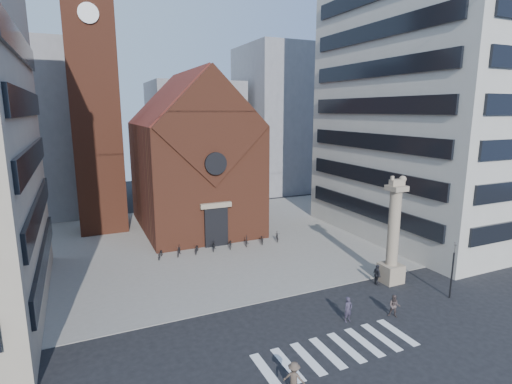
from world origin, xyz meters
TOP-DOWN VIEW (x-y plane):
  - ground at (0.00, 0.00)m, footprint 120.00×120.00m
  - piazza at (0.00, 19.00)m, footprint 46.00×30.00m
  - zebra_crossing at (0.55, -3.00)m, footprint 10.20×3.20m
  - church at (0.00, 25.04)m, footprint 12.00×16.65m
  - campanile at (-10.00, 28.00)m, footprint 5.50×5.50m
  - building_right at (24.00, 12.00)m, footprint 18.00×22.00m
  - bg_block_left at (-20.00, 40.00)m, footprint 16.00×14.00m
  - bg_block_mid at (6.00, 45.00)m, footprint 14.00×12.00m
  - bg_block_right at (22.00, 42.00)m, footprint 16.00×14.00m
  - lion_column at (10.01, 3.00)m, footprint 1.63×1.60m
  - traffic_light at (12.00, -1.00)m, footprint 0.13×0.16m
  - pedestrian_0 at (3.09, -0.64)m, footprint 0.66×0.47m
  - pedestrian_1 at (6.26, -1.42)m, footprint 0.94×0.94m
  - pedestrian_2 at (8.63, 3.00)m, footprint 0.61×1.05m
  - pedestrian_3 at (-3.49, -5.08)m, footprint 1.21×1.17m
  - scooter_0 at (-5.88, 15.72)m, footprint 1.16×1.76m
  - scooter_1 at (-4.14, 15.72)m, footprint 1.03×1.67m
  - scooter_2 at (-2.39, 15.72)m, footprint 1.16×1.76m
  - scooter_3 at (-0.65, 15.72)m, footprint 1.03×1.67m
  - scooter_4 at (1.10, 15.72)m, footprint 1.16×1.76m
  - scooter_5 at (2.84, 15.72)m, footprint 1.03×1.67m
  - scooter_6 at (4.58, 15.72)m, footprint 1.16×1.76m
  - scooter_7 at (6.33, 15.72)m, footprint 1.03×1.67m

SIDE VIEW (x-z plane):
  - ground at x=0.00m, z-range 0.00..0.00m
  - zebra_crossing at x=0.55m, z-range 0.00..0.01m
  - piazza at x=0.00m, z-range 0.00..0.05m
  - scooter_0 at x=-5.88m, z-range 0.05..0.92m
  - scooter_2 at x=-2.39m, z-range 0.05..0.92m
  - scooter_4 at x=1.10m, z-range 0.05..0.92m
  - scooter_6 at x=4.58m, z-range 0.05..0.92m
  - scooter_1 at x=-4.14m, z-range 0.05..1.02m
  - scooter_3 at x=-0.65m, z-range 0.05..1.02m
  - scooter_5 at x=2.84m, z-range 0.05..1.02m
  - scooter_7 at x=6.33m, z-range 0.05..1.02m
  - pedestrian_1 at x=6.26m, z-range 0.00..1.54m
  - pedestrian_3 at x=-3.49m, z-range 0.00..1.65m
  - pedestrian_2 at x=8.63m, z-range 0.00..1.67m
  - pedestrian_0 at x=3.09m, z-range 0.00..1.69m
  - traffic_light at x=12.00m, z-range 0.14..4.44m
  - lion_column at x=10.01m, z-range -0.88..7.79m
  - church at x=0.00m, z-range -1.02..16.98m
  - bg_block_mid at x=6.00m, z-range 0.00..18.00m
  - bg_block_left at x=-20.00m, z-range 0.00..22.00m
  - bg_block_right at x=22.00m, z-range 0.00..24.00m
  - campanile at x=-10.00m, z-range 0.14..31.34m
  - building_right at x=24.00m, z-range 0.00..32.00m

